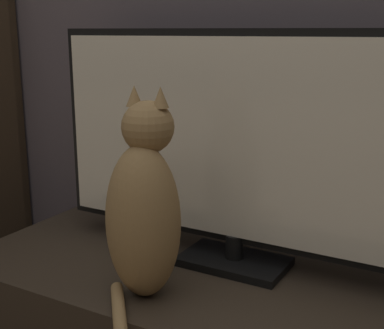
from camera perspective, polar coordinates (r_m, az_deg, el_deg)
tv at (r=1.30m, az=4.82°, el=1.95°), size 1.03×0.16×0.59m
cat at (r=1.18m, az=-5.09°, el=-4.83°), size 0.18×0.29×0.47m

